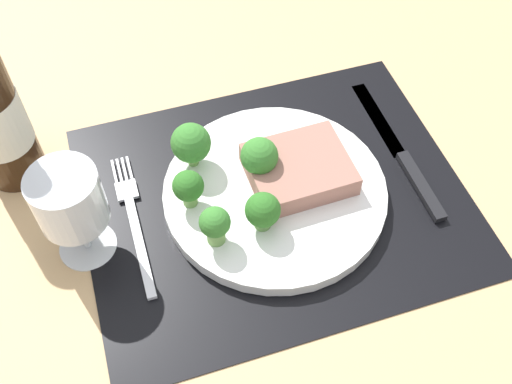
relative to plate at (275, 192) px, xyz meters
The scene contains 12 objects.
ground_plane 2.60cm from the plate, ahead, with size 140.00×110.00×3.00cm, color tan.
placemat 0.95cm from the plate, ahead, with size 43.07×34.91×0.30cm, color black.
plate is the anchor object (origin of this frame).
steak 3.80cm from the plate, 14.57° to the left, with size 11.09×9.36×2.67cm, color #9E6B5B.
broccoli_near_steak 10.23cm from the plate, behind, with size 3.44×3.44×4.77cm.
broccoli_near_fork 6.22cm from the plate, 123.86° to the right, with size 3.79×3.79×4.74cm.
broccoli_center 4.82cm from the plate, 117.47° to the left, with size 4.21×4.21×5.64cm.
broccoli_back_left 10.93cm from the plate, 140.85° to the left, with size 4.54×4.54×5.74cm.
broccoli_front_edge 9.95cm from the plate, 150.75° to the right, with size 3.29×3.29×4.94cm.
fork 16.04cm from the plate, behind, with size 2.40×19.20×0.50cm.
knife 16.47cm from the plate, ahead, with size 1.80×23.00×0.80cm.
wine_glass 22.41cm from the plate, behind, with size 6.98×6.98×11.96cm.
Camera 1 is at (-14.21, -37.52, 55.68)cm, focal length 41.94 mm.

